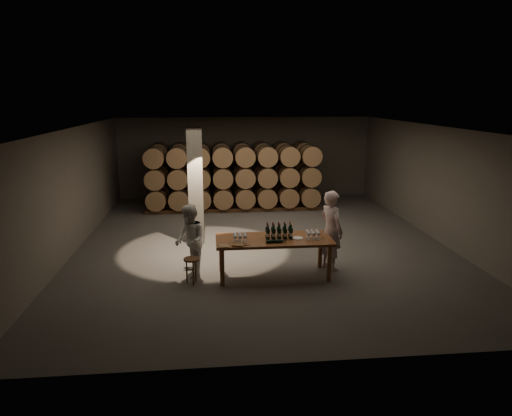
{
  "coord_description": "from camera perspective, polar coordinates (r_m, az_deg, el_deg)",
  "views": [
    {
      "loc": [
        -1.37,
        -12.18,
        4.01
      ],
      "look_at": [
        -0.2,
        -0.42,
        1.1
      ],
      "focal_mm": 32.0,
      "sensor_mm": 36.0,
      "label": 1
    }
  ],
  "objects": [
    {
      "name": "room",
      "position": [
        12.62,
        -7.55,
        2.7
      ],
      "size": [
        12.0,
        12.0,
        12.0
      ],
      "color": "#555350",
      "rests_on": "ground"
    },
    {
      "name": "barrel_stack_front",
      "position": [
        16.25,
        -2.79,
        3.84
      ],
      "size": [
        6.26,
        0.95,
        2.31
      ],
      "color": "#51341B",
      "rests_on": "ground"
    },
    {
      "name": "lying_bottles",
      "position": [
        9.94,
        2.35,
        -4.17
      ],
      "size": [
        0.45,
        0.08,
        0.08
      ],
      "color": "black",
      "rests_on": "tasting_table"
    },
    {
      "name": "bottle_cluster",
      "position": [
        10.24,
        2.9,
        -3.12
      ],
      "size": [
        0.61,
        0.24,
        0.35
      ],
      "color": "black",
      "rests_on": "tasting_table"
    },
    {
      "name": "tasting_table",
      "position": [
        10.29,
        2.25,
        -4.37
      ],
      "size": [
        2.6,
        1.1,
        0.9
      ],
      "color": "brown",
      "rests_on": "ground"
    },
    {
      "name": "pen",
      "position": [
        9.77,
        -1.08,
        -4.7
      ],
      "size": [
        0.12,
        0.03,
        0.01
      ],
      "primitive_type": "cylinder",
      "rotation": [
        0.0,
        1.57,
        0.18
      ],
      "color": "black",
      "rests_on": "tasting_table"
    },
    {
      "name": "notebook_near",
      "position": [
        9.78,
        -2.27,
        -4.62
      ],
      "size": [
        0.28,
        0.25,
        0.03
      ],
      "primitive_type": "cube",
      "rotation": [
        0.0,
        0.0,
        -0.28
      ],
      "color": "brown",
      "rests_on": "tasting_table"
    },
    {
      "name": "plate",
      "position": [
        10.29,
        5.2,
        -3.76
      ],
      "size": [
        0.25,
        0.25,
        0.01
      ],
      "primitive_type": "cylinder",
      "color": "white",
      "rests_on": "tasting_table"
    },
    {
      "name": "person_man",
      "position": [
        10.84,
        9.37,
        -2.76
      ],
      "size": [
        0.72,
        0.82,
        1.9
      ],
      "primitive_type": "imported",
      "rotation": [
        0.0,
        0.0,
        2.04
      ],
      "color": "beige",
      "rests_on": "ground"
    },
    {
      "name": "glass_cluster_right",
      "position": [
        10.31,
        7.12,
        -3.09
      ],
      "size": [
        0.31,
        0.31,
        0.18
      ],
      "color": "silver",
      "rests_on": "tasting_table"
    },
    {
      "name": "person_woman",
      "position": [
        10.45,
        -8.25,
        -4.05
      ],
      "size": [
        0.82,
        0.95,
        1.66
      ],
      "primitive_type": "imported",
      "rotation": [
        0.0,
        0.0,
        -1.29
      ],
      "color": "silver",
      "rests_on": "ground"
    },
    {
      "name": "barrel_stack_back",
      "position": [
        17.62,
        -3.03,
        4.63
      ],
      "size": [
        6.26,
        0.95,
        2.31
      ],
      "color": "#51341B",
      "rests_on": "ground"
    },
    {
      "name": "notebook_corner",
      "position": [
        9.74,
        -4.04,
        -4.74
      ],
      "size": [
        0.2,
        0.25,
        0.02
      ],
      "primitive_type": "cube",
      "rotation": [
        0.0,
        0.0,
        -0.01
      ],
      "color": "brown",
      "rests_on": "tasting_table"
    },
    {
      "name": "stool",
      "position": [
        10.1,
        -8.05,
        -6.81
      ],
      "size": [
        0.35,
        0.35,
        0.58
      ],
      "rotation": [
        0.0,
        0.0,
        0.32
      ],
      "color": "#51341B",
      "rests_on": "ground"
    },
    {
      "name": "glass_cluster_left",
      "position": [
        10.02,
        -2.03,
        -3.49
      ],
      "size": [
        0.31,
        0.31,
        0.18
      ],
      "color": "silver",
      "rests_on": "tasting_table"
    }
  ]
}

